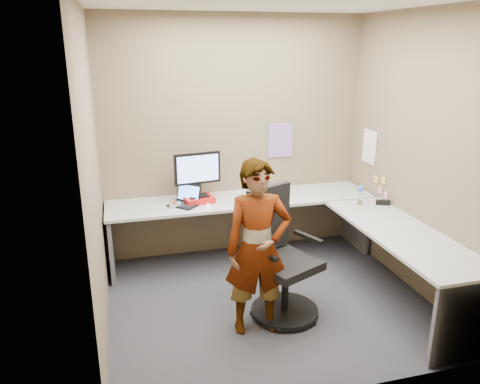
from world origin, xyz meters
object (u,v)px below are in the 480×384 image
object	(u,v)px
desk	(298,226)
monitor	(198,171)
office_chair	(280,266)
person	(258,249)

from	to	relation	value
desk	monitor	world-z (taller)	monitor
office_chair	person	bearing A→B (deg)	-169.57
monitor	person	size ratio (longest dim) A/B	0.33
monitor	office_chair	bearing A→B (deg)	-74.37
desk	person	size ratio (longest dim) A/B	1.97
office_chair	desk	bearing A→B (deg)	31.67
monitor	person	distance (m)	1.45
desk	office_chair	distance (m)	0.72
desk	monitor	xyz separation A→B (m)	(-0.92, 0.62, 0.49)
monitor	desk	bearing A→B (deg)	-41.61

